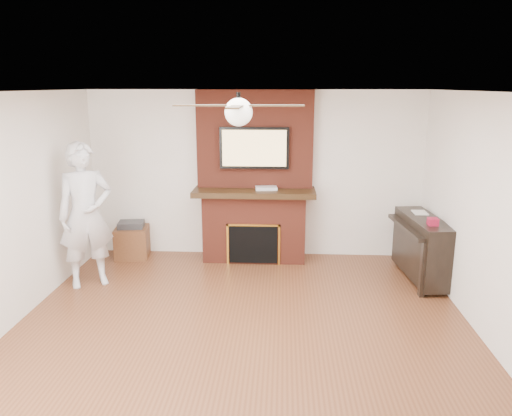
# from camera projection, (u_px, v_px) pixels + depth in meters

# --- Properties ---
(room_shell) EXTENTS (5.36, 5.86, 2.86)m
(room_shell) POSITION_uv_depth(u_px,v_px,m) (239.00, 224.00, 4.86)
(room_shell) COLOR #592F1A
(room_shell) RESTS_ON ground
(fireplace) EXTENTS (1.78, 0.64, 2.50)m
(fireplace) POSITION_uv_depth(u_px,v_px,m) (255.00, 194.00, 7.39)
(fireplace) COLOR maroon
(fireplace) RESTS_ON ground
(tv) EXTENTS (1.00, 0.08, 0.60)m
(tv) POSITION_uv_depth(u_px,v_px,m) (254.00, 148.00, 7.18)
(tv) COLOR black
(tv) RESTS_ON fireplace
(ceiling_fan) EXTENTS (1.21, 1.21, 0.31)m
(ceiling_fan) POSITION_uv_depth(u_px,v_px,m) (239.00, 111.00, 4.60)
(ceiling_fan) COLOR black
(ceiling_fan) RESTS_ON room_shell
(person) EXTENTS (0.83, 0.74, 1.88)m
(person) POSITION_uv_depth(u_px,v_px,m) (86.00, 215.00, 6.38)
(person) COLOR silver
(person) RESTS_ON ground
(side_table) EXTENTS (0.54, 0.54, 0.56)m
(side_table) POSITION_uv_depth(u_px,v_px,m) (132.00, 241.00, 7.60)
(side_table) COLOR #562F18
(side_table) RESTS_ON ground
(piano) EXTENTS (0.60, 1.34, 0.95)m
(piano) POSITION_uv_depth(u_px,v_px,m) (422.00, 246.00, 6.68)
(piano) COLOR black
(piano) RESTS_ON ground
(cable_box) EXTENTS (0.33, 0.21, 0.04)m
(cable_box) POSITION_uv_depth(u_px,v_px,m) (266.00, 188.00, 7.26)
(cable_box) COLOR silver
(cable_box) RESTS_ON fireplace
(candle_orange) EXTENTS (0.07, 0.07, 0.12)m
(candle_orange) POSITION_uv_depth(u_px,v_px,m) (248.00, 258.00, 7.39)
(candle_orange) COLOR #ED4E1B
(candle_orange) RESTS_ON ground
(candle_green) EXTENTS (0.06, 0.06, 0.10)m
(candle_green) POSITION_uv_depth(u_px,v_px,m) (254.00, 259.00, 7.40)
(candle_green) COLOR #45772F
(candle_green) RESTS_ON ground
(candle_cream) EXTENTS (0.08, 0.08, 0.10)m
(candle_cream) POSITION_uv_depth(u_px,v_px,m) (262.00, 258.00, 7.45)
(candle_cream) COLOR #FFF8CA
(candle_cream) RESTS_ON ground
(candle_blue) EXTENTS (0.06, 0.06, 0.08)m
(candle_blue) POSITION_uv_depth(u_px,v_px,m) (262.00, 259.00, 7.43)
(candle_blue) COLOR #396AAC
(candle_blue) RESTS_ON ground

